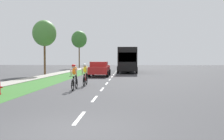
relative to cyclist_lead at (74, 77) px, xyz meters
The scene contains 10 objects.
ground_plane 11.42m from the cyclist_lead, 81.54° to the left, with size 120.00×120.00×0.00m, color #424244.
grass_verge 11.86m from the cyclist_lead, 107.72° to the left, with size 2.96×70.00×0.01m, color #38722D.
sidewalk_concrete 12.78m from the cyclist_lead, 117.91° to the left, with size 1.78×70.00×0.10m, color #9E998E.
lane_markings_center 15.38m from the cyclist_lead, 83.74° to the left, with size 0.12×54.07×0.01m.
cyclist_lead is the anchor object (origin of this frame).
cyclist_trailing 2.44m from the cyclist_lead, 84.02° to the left, with size 0.42×1.72×1.58m.
pickup_red 12.07m from the cyclist_lead, 88.73° to the left, with size 2.22×5.10×1.64m.
bus_black 21.91m from the cyclist_lead, 81.10° to the left, with size 2.78×11.60×3.48m.
street_tree_near 16.44m from the cyclist_lead, 115.07° to the left, with size 2.86×2.86×6.67m.
street_tree_far 38.08m from the cyclist_lead, 100.44° to the left, with size 3.31×3.31×8.10m.
Camera 1 is at (1.45, -5.92, 1.84)m, focal length 38.73 mm.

